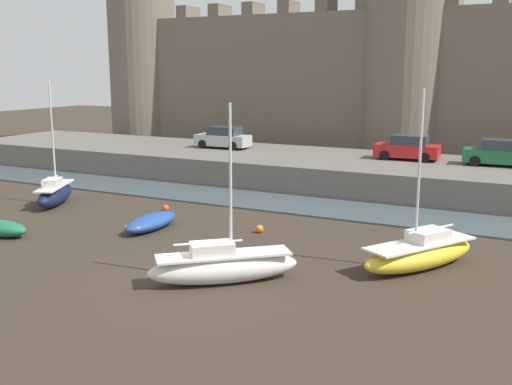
# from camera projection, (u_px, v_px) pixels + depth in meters

# --- Properties ---
(ground_plane) EXTENTS (160.00, 160.00, 0.00)m
(ground_plane) POSITION_uv_depth(u_px,v_px,m) (199.00, 279.00, 22.16)
(ground_plane) COLOR #382D23
(water_channel) EXTENTS (80.00, 4.50, 0.10)m
(water_channel) POSITION_uv_depth(u_px,v_px,m) (322.00, 207.00, 33.35)
(water_channel) COLOR #47565B
(water_channel) RESTS_ON ground
(quay_road) EXTENTS (64.11, 10.00, 1.77)m
(quay_road) POSITION_uv_depth(u_px,v_px,m) (361.00, 173.00, 39.52)
(quay_road) COLOR #666059
(quay_road) RESTS_ON ground
(castle) EXTENTS (59.39, 7.28, 20.99)m
(castle) POSITION_uv_depth(u_px,v_px,m) (406.00, 66.00, 47.88)
(castle) COLOR #706354
(castle) RESTS_ON ground
(sailboat_midflat_centre) EXTENTS (4.23, 5.56, 6.92)m
(sailboat_midflat_centre) POSITION_uv_depth(u_px,v_px,m) (420.00, 253.00, 23.18)
(sailboat_midflat_centre) COLOR yellow
(sailboat_midflat_centre) RESTS_ON ground
(sailboat_midflat_left) EXTENTS (5.03, 4.63, 6.48)m
(sailboat_midflat_left) POSITION_uv_depth(u_px,v_px,m) (223.00, 266.00, 21.61)
(sailboat_midflat_left) COLOR silver
(sailboat_midflat_left) RESTS_ON ground
(rowboat_foreground_left) EXTENTS (1.42, 3.64, 0.75)m
(rowboat_foreground_left) POSITION_uv_depth(u_px,v_px,m) (151.00, 221.00, 28.87)
(rowboat_foreground_left) COLOR #234793
(rowboat_foreground_left) RESTS_ON ground
(sailboat_midflat_right) EXTENTS (3.02, 4.47, 7.04)m
(sailboat_midflat_right) POSITION_uv_depth(u_px,v_px,m) (55.00, 193.00, 34.02)
(sailboat_midflat_right) COLOR #141E3D
(sailboat_midflat_right) RESTS_ON ground
(rowboat_near_channel_left) EXTENTS (3.00, 1.44, 0.76)m
(rowboat_near_channel_left) POSITION_uv_depth(u_px,v_px,m) (0.00, 228.00, 27.67)
(rowboat_near_channel_left) COLOR #1E6B47
(rowboat_near_channel_left) RESTS_ON ground
(mooring_buoy_mid_mud) EXTENTS (0.38, 0.38, 0.38)m
(mooring_buoy_mid_mud) POSITION_uv_depth(u_px,v_px,m) (260.00, 229.00, 28.32)
(mooring_buoy_mid_mud) COLOR orange
(mooring_buoy_mid_mud) RESTS_ON ground
(mooring_buoy_near_shore) EXTENTS (0.37, 0.37, 0.37)m
(mooring_buoy_near_shore) POSITION_uv_depth(u_px,v_px,m) (166.00, 208.00, 32.58)
(mooring_buoy_near_shore) COLOR #E04C1E
(mooring_buoy_near_shore) RESTS_ON ground
(car_quay_west) EXTENTS (4.15, 1.99, 1.62)m
(car_quay_west) POSITION_uv_depth(u_px,v_px,m) (499.00, 153.00, 36.61)
(car_quay_west) COLOR #1E6638
(car_quay_west) RESTS_ON quay_road
(car_quay_centre_west) EXTENTS (4.15, 1.99, 1.62)m
(car_quay_centre_west) POSITION_uv_depth(u_px,v_px,m) (223.00, 138.00, 44.81)
(car_quay_centre_west) COLOR #B2B5B7
(car_quay_centre_west) RESTS_ON quay_road
(car_quay_centre_east) EXTENTS (4.15, 1.99, 1.62)m
(car_quay_centre_east) POSITION_uv_depth(u_px,v_px,m) (408.00, 148.00, 39.08)
(car_quay_centre_east) COLOR red
(car_quay_centre_east) RESTS_ON quay_road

